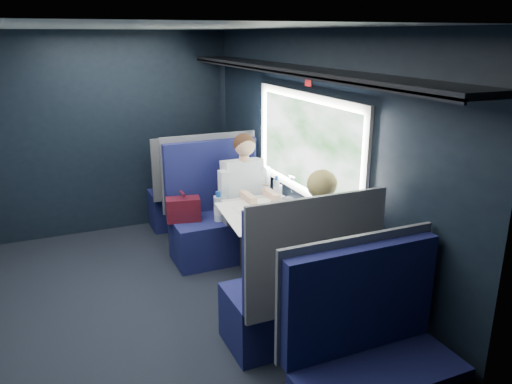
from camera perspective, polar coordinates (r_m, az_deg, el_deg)
name	(u,v)px	position (r m, az deg, el deg)	size (l,w,h in m)	color
ground	(160,311)	(4.45, -10.97, -13.22)	(2.80, 4.20, 0.01)	black
room_shell	(151,140)	(3.92, -11.89, 5.80)	(3.00, 4.40, 2.40)	black
table	(270,221)	(4.46, 1.56, -3.31)	(0.62, 1.00, 0.74)	#54565E
seat_bay_near	(217,218)	(5.23, -4.49, -2.94)	(1.08, 0.62, 1.26)	#0D0F3C
seat_bay_far	(297,295)	(3.78, 4.71, -11.60)	(1.04, 0.62, 1.26)	#0D0F3C
seat_row_front	(193,194)	(6.07, -7.22, -0.20)	(1.04, 0.51, 1.16)	#0D0F3C
seat_row_back	(372,368)	(3.13, 13.11, -19.01)	(1.04, 0.51, 1.16)	#0D0F3C
man	(247,192)	(5.07, -1.08, -0.02)	(0.53, 0.56, 1.32)	black
woman	(316,242)	(3.88, 6.93, -5.67)	(0.53, 0.56, 1.32)	black
papers	(258,215)	(4.36, 0.27, -2.64)	(0.59, 0.85, 0.01)	white
laptop	(297,196)	(4.67, 4.72, -0.50)	(0.34, 0.38, 0.24)	silver
bottle_small	(276,188)	(4.83, 2.34, 0.47)	(0.06, 0.06, 0.21)	silver
cup	(278,190)	(4.91, 2.56, 0.23)	(0.07, 0.07, 0.10)	white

